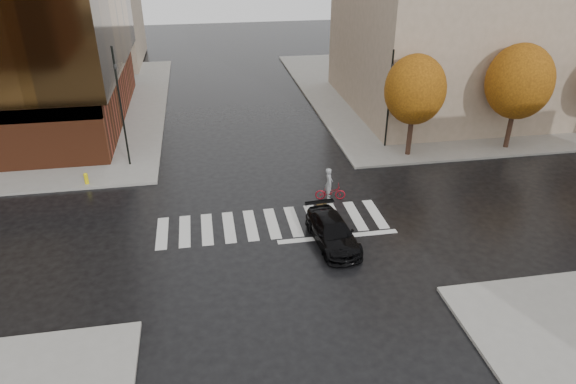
{
  "coord_description": "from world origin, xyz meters",
  "views": [
    {
      "loc": [
        -3.06,
        -21.72,
        13.63
      ],
      "look_at": [
        0.73,
        0.0,
        2.0
      ],
      "focal_mm": 32.0,
      "sensor_mm": 36.0,
      "label": 1
    }
  ],
  "objects_px": {
    "sedan": "(333,232)",
    "cyclist": "(330,189)",
    "traffic_light_ne": "(390,94)",
    "traffic_light_nw": "(120,100)",
    "fire_hydrant": "(86,178)"
  },
  "relations": [
    {
      "from": "sedan",
      "to": "fire_hydrant",
      "type": "xyz_separation_m",
      "value": [
        -12.57,
        8.3,
        -0.1
      ]
    },
    {
      "from": "traffic_light_ne",
      "to": "sedan",
      "type": "bearing_deg",
      "value": 44.81
    },
    {
      "from": "fire_hydrant",
      "to": "traffic_light_nw",
      "type": "bearing_deg",
      "value": 47.53
    },
    {
      "from": "traffic_light_ne",
      "to": "traffic_light_nw",
      "type": "bearing_deg",
      "value": -14.07
    },
    {
      "from": "cyclist",
      "to": "traffic_light_ne",
      "type": "bearing_deg",
      "value": -30.68
    },
    {
      "from": "traffic_light_nw",
      "to": "fire_hydrant",
      "type": "distance_m",
      "value": 4.98
    },
    {
      "from": "sedan",
      "to": "cyclist",
      "type": "xyz_separation_m",
      "value": [
        0.94,
        4.3,
        0.01
      ]
    },
    {
      "from": "sedan",
      "to": "traffic_light_ne",
      "type": "xyz_separation_m",
      "value": [
        6.43,
        10.8,
        3.12
      ]
    },
    {
      "from": "traffic_light_nw",
      "to": "traffic_light_ne",
      "type": "xyz_separation_m",
      "value": [
        16.81,
        0.11,
        -0.56
      ]
    },
    {
      "from": "cyclist",
      "to": "fire_hydrant",
      "type": "height_order",
      "value": "cyclist"
    },
    {
      "from": "traffic_light_nw",
      "to": "sedan",
      "type": "bearing_deg",
      "value": 24.75
    },
    {
      "from": "sedan",
      "to": "cyclist",
      "type": "relative_size",
      "value": 2.3
    },
    {
      "from": "cyclist",
      "to": "sedan",
      "type": "bearing_deg",
      "value": 177.23
    },
    {
      "from": "fire_hydrant",
      "to": "sedan",
      "type": "bearing_deg",
      "value": -33.43
    },
    {
      "from": "fire_hydrant",
      "to": "cyclist",
      "type": "bearing_deg",
      "value": -16.5
    }
  ]
}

